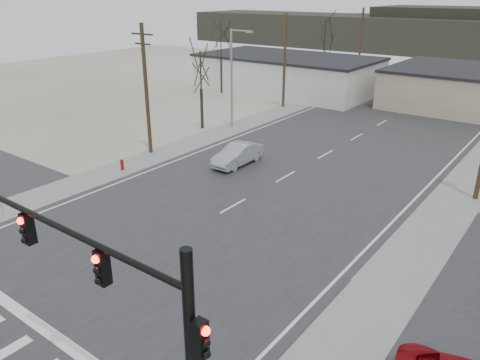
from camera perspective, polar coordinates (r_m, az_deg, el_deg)
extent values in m
plane|color=silver|center=(23.40, -13.10, -9.88)|extent=(140.00, 140.00, 0.00)
cube|color=#28282B|center=(33.76, 6.46, 0.88)|extent=(18.00, 110.00, 0.05)
cube|color=#28282B|center=(23.39, -13.11, -9.84)|extent=(90.00, 10.00, 0.04)
cube|color=gray|center=(43.41, -2.21, 5.86)|extent=(3.00, 90.00, 0.06)
cube|color=gray|center=(34.86, 25.98, -0.61)|extent=(3.00, 90.00, 0.06)
cylinder|color=black|center=(13.27, -19.85, -6.09)|extent=(8.40, 0.18, 0.18)
cube|color=black|center=(12.67, -16.40, -10.16)|extent=(0.32, 0.30, 1.00)
cube|color=black|center=(15.35, -24.42, -5.39)|extent=(0.32, 0.30, 1.00)
sphere|color=#FF0C05|center=(12.43, -17.18, -9.21)|extent=(0.22, 0.22, 0.22)
sphere|color=#FF0C05|center=(15.15, -25.16, -4.53)|extent=(0.22, 0.22, 0.22)
cube|color=black|center=(10.98, -4.89, -18.81)|extent=(0.30, 0.30, 1.00)
cylinder|color=#A50C0C|center=(35.00, -14.17, 1.68)|extent=(0.24, 0.24, 0.70)
sphere|color=#A50C0C|center=(34.87, -14.23, 2.29)|extent=(0.24, 0.24, 0.24)
cube|color=silver|center=(61.99, 5.74, 12.66)|extent=(22.00, 12.00, 4.20)
cube|color=black|center=(61.66, 5.82, 14.72)|extent=(22.30, 12.30, 0.30)
cylinder|color=#493922|center=(37.21, -11.35, 10.58)|extent=(0.30, 0.30, 10.00)
cube|color=#493922|center=(36.63, -11.86, 17.02)|extent=(2.20, 0.12, 0.12)
cube|color=#493922|center=(36.69, -11.77, 15.93)|extent=(1.60, 0.12, 0.12)
cylinder|color=#493922|center=(52.49, 5.45, 14.17)|extent=(0.30, 0.30, 10.00)
cube|color=#493922|center=(52.08, 5.62, 18.75)|extent=(2.20, 0.12, 0.12)
cube|color=#493922|center=(52.12, 5.59, 17.98)|extent=(1.60, 0.12, 0.12)
cylinder|color=#493922|center=(70.18, 14.44, 15.60)|extent=(0.30, 0.30, 10.00)
cube|color=#493922|center=(69.88, 14.79, 19.01)|extent=(2.20, 0.12, 0.12)
cube|color=#493922|center=(69.91, 14.73, 18.44)|extent=(1.60, 0.12, 0.12)
cylinder|color=gray|center=(44.16, -1.04, 12.11)|extent=(0.20, 0.20, 9.00)
cylinder|color=gray|center=(43.00, 0.02, 17.75)|extent=(2.00, 0.12, 0.12)
cube|color=gray|center=(42.41, 1.16, 17.62)|extent=(0.60, 0.25, 0.18)
cylinder|color=#33281F|center=(44.44, -4.68, 8.65)|extent=(0.28, 0.28, 3.75)
cylinder|color=#33281F|center=(43.78, -4.82, 12.95)|extent=(0.14, 0.14, 3.75)
cylinder|color=#33281F|center=(66.18, 10.06, 13.17)|extent=(0.28, 0.28, 4.50)
cylinder|color=#33281F|center=(65.70, 10.30, 16.66)|extent=(0.14, 0.14, 4.50)
cylinder|color=#33281F|center=(60.55, -2.28, 12.67)|extent=(0.28, 0.28, 4.50)
cylinder|color=#33281F|center=(60.02, -2.34, 16.49)|extent=(0.14, 0.14, 4.50)
cube|color=#333026|center=(116.30, 11.51, 17.43)|extent=(70.00, 18.00, 7.00)
imported|color=#9FA2A9|center=(34.92, -0.32, 3.13)|extent=(1.64, 4.65, 1.53)
imported|color=black|center=(56.85, 24.77, 8.48)|extent=(2.14, 4.72, 1.34)
imported|color=black|center=(75.21, 19.74, 12.10)|extent=(2.93, 4.18, 1.32)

